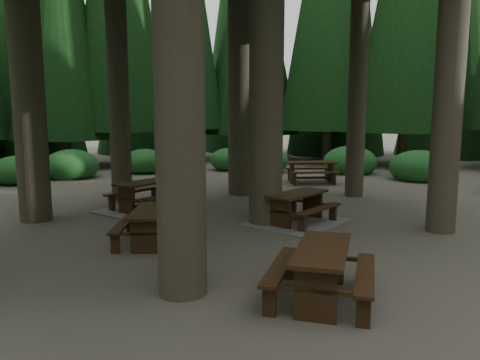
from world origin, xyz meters
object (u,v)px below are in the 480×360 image
picnic_table_a (297,213)px  picnic_table_e (322,265)px  picnic_table_c (149,200)px  picnic_table_d (311,169)px  picnic_table_b (150,221)px

picnic_table_a → picnic_table_e: bearing=-142.7°
picnic_table_a → picnic_table_c: bearing=108.8°
picnic_table_c → picnic_table_e: size_ratio=1.29×
picnic_table_c → picnic_table_d: bearing=-7.8°
picnic_table_e → picnic_table_b: bearing=62.1°
picnic_table_c → picnic_table_d: 7.58m
picnic_table_a → picnic_table_b: size_ratio=1.31×
picnic_table_b → picnic_table_a: bearing=-62.5°
picnic_table_c → picnic_table_d: picnic_table_c is taller
picnic_table_a → picnic_table_c: picnic_table_c is taller
picnic_table_c → picnic_table_a: bearing=-73.0°
picnic_table_a → picnic_table_b: picnic_table_a is taller
picnic_table_a → picnic_table_b: (-3.84, 0.10, 0.22)m
picnic_table_a → picnic_table_b: bearing=158.1°
picnic_table_a → picnic_table_d: picnic_table_d is taller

